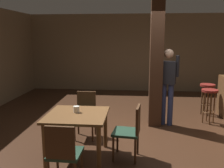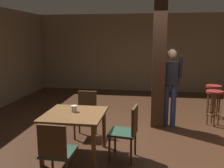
# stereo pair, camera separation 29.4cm
# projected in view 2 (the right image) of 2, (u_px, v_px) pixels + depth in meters

# --- Properties ---
(ground_plane) EXTENTS (10.80, 10.80, 0.00)m
(ground_plane) POSITION_uv_depth(u_px,v_px,m) (138.00, 137.00, 4.98)
(ground_plane) COLOR #382114
(wall_back) EXTENTS (8.00, 0.10, 2.80)m
(wall_back) POSITION_uv_depth(u_px,v_px,m) (145.00, 53.00, 9.10)
(wall_back) COLOR #756047
(wall_back) RESTS_ON ground_plane
(pillar) EXTENTS (0.28, 0.28, 2.80)m
(pillar) POSITION_uv_depth(u_px,v_px,m) (159.00, 64.00, 5.39)
(pillar) COLOR #382114
(pillar) RESTS_ON ground_plane
(dining_table) EXTENTS (0.97, 0.97, 0.75)m
(dining_table) POSITION_uv_depth(u_px,v_px,m) (75.00, 120.00, 4.11)
(dining_table) COLOR brown
(dining_table) RESTS_ON ground_plane
(chair_south) EXTENTS (0.43, 0.43, 0.89)m
(chair_south) POSITION_uv_depth(u_px,v_px,m) (56.00, 151.00, 3.27)
(chair_south) COLOR #1E3828
(chair_south) RESTS_ON ground_plane
(chair_north) EXTENTS (0.43, 0.43, 0.89)m
(chair_north) POSITION_uv_depth(u_px,v_px,m) (86.00, 111.00, 4.99)
(chair_north) COLOR #1E3828
(chair_north) RESTS_ON ground_plane
(chair_east) EXTENTS (0.47, 0.47, 0.89)m
(chair_east) POSITION_uv_depth(u_px,v_px,m) (127.00, 130.00, 4.01)
(chair_east) COLOR #1E3828
(chair_east) RESTS_ON ground_plane
(napkin_cup) EXTENTS (0.10, 0.10, 0.11)m
(napkin_cup) POSITION_uv_depth(u_px,v_px,m) (74.00, 109.00, 4.15)
(napkin_cup) COLOR silver
(napkin_cup) RESTS_ON dining_table
(standing_person) EXTENTS (0.47, 0.29, 1.72)m
(standing_person) POSITION_uv_depth(u_px,v_px,m) (171.00, 82.00, 5.45)
(standing_person) COLOR black
(standing_person) RESTS_ON ground_plane
(bar_stool_near) EXTENTS (0.37, 0.37, 0.80)m
(bar_stool_near) POSITION_uv_depth(u_px,v_px,m) (214.00, 99.00, 5.58)
(bar_stool_near) COLOR maroon
(bar_stool_near) RESTS_ON ground_plane
(bar_stool_mid) EXTENTS (0.37, 0.37, 0.79)m
(bar_stool_mid) POSITION_uv_depth(u_px,v_px,m) (213.00, 93.00, 6.21)
(bar_stool_mid) COLOR maroon
(bar_stool_mid) RESTS_ON ground_plane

